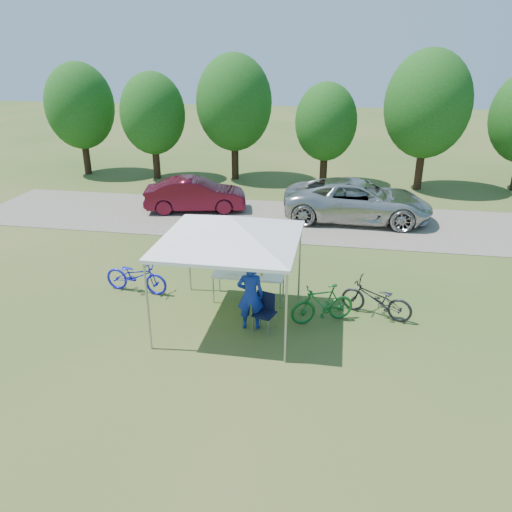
# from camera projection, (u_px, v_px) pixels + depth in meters

# --- Properties ---
(ground) EXTENTS (100.00, 100.00, 0.00)m
(ground) POSITION_uv_depth(u_px,v_px,m) (232.00, 321.00, 12.29)
(ground) COLOR #2D5119
(ground) RESTS_ON ground
(gravel_strip) EXTENTS (24.00, 5.00, 0.02)m
(gravel_strip) POSITION_uv_depth(u_px,v_px,m) (276.00, 220.00, 19.56)
(gravel_strip) COLOR gray
(gravel_strip) RESTS_ON ground
(canopy) EXTENTS (4.53, 4.53, 3.00)m
(canopy) POSITION_uv_depth(u_px,v_px,m) (230.00, 219.00, 11.27)
(canopy) COLOR #A5A5AA
(canopy) RESTS_ON ground
(treeline) EXTENTS (24.89, 4.28, 6.30)m
(treeline) POSITION_uv_depth(u_px,v_px,m) (289.00, 109.00, 23.75)
(treeline) COLOR #382314
(treeline) RESTS_ON ground
(folding_table) EXTENTS (1.87, 0.78, 0.77)m
(folding_table) POSITION_uv_depth(u_px,v_px,m) (249.00, 275.00, 13.08)
(folding_table) COLOR white
(folding_table) RESTS_ON ground
(folding_chair) EXTENTS (0.57, 0.60, 0.90)m
(folding_chair) POSITION_uv_depth(u_px,v_px,m) (265.00, 308.00, 11.81)
(folding_chair) COLOR black
(folding_chair) RESTS_ON ground
(cooler) EXTENTS (0.52, 0.36, 0.38)m
(cooler) POSITION_uv_depth(u_px,v_px,m) (236.00, 266.00, 13.04)
(cooler) COLOR white
(cooler) RESTS_ON folding_table
(ice_cream_cup) EXTENTS (0.07, 0.07, 0.05)m
(ice_cream_cup) POSITION_uv_depth(u_px,v_px,m) (262.00, 274.00, 12.95)
(ice_cream_cup) COLOR yellow
(ice_cream_cup) RESTS_ON folding_table
(cyclist) EXTENTS (0.69, 0.51, 1.73)m
(cyclist) POSITION_uv_depth(u_px,v_px,m) (250.00, 295.00, 11.70)
(cyclist) COLOR navy
(cyclist) RESTS_ON ground
(bike_blue) EXTENTS (1.89, 0.85, 0.96)m
(bike_blue) POSITION_uv_depth(u_px,v_px,m) (136.00, 276.00, 13.61)
(bike_blue) COLOR #1817CC
(bike_blue) RESTS_ON ground
(bike_green) EXTENTS (1.65, 1.10, 0.97)m
(bike_green) POSITION_uv_depth(u_px,v_px,m) (322.00, 304.00, 12.10)
(bike_green) COLOR #166327
(bike_green) RESTS_ON ground
(bike_dark) EXTENTS (1.91, 1.20, 0.95)m
(bike_dark) POSITION_uv_depth(u_px,v_px,m) (376.00, 299.00, 12.36)
(bike_dark) COLOR black
(bike_dark) RESTS_ON ground
(minivan) EXTENTS (5.63, 2.60, 1.56)m
(minivan) POSITION_uv_depth(u_px,v_px,m) (357.00, 200.00, 19.22)
(minivan) COLOR #BAB9B4
(minivan) RESTS_ON gravel_strip
(sedan) EXTENTS (4.30, 2.31, 1.34)m
(sedan) POSITION_uv_depth(u_px,v_px,m) (196.00, 195.00, 20.40)
(sedan) COLOR #500D1C
(sedan) RESTS_ON gravel_strip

